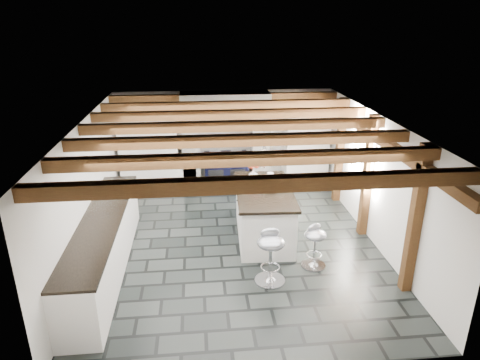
{
  "coord_description": "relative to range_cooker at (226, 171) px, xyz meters",
  "views": [
    {
      "loc": [
        -0.64,
        -6.81,
        3.9
      ],
      "look_at": [
        0.1,
        0.4,
        1.1
      ],
      "focal_mm": 32.0,
      "sensor_mm": 36.0,
      "label": 1
    }
  ],
  "objects": [
    {
      "name": "ground",
      "position": [
        0.0,
        -2.68,
        -0.47
      ],
      "size": [
        6.0,
        6.0,
        0.0
      ],
      "primitive_type": "plane",
      "color": "black",
      "rests_on": "ground"
    },
    {
      "name": "bar_stool_far",
      "position": [
        0.41,
        -3.87,
        0.08
      ],
      "size": [
        0.48,
        0.48,
        0.88
      ],
      "rotation": [
        0.0,
        0.0,
        0.07
      ],
      "color": "silver",
      "rests_on": "ground"
    },
    {
      "name": "room_shell",
      "position": [
        -0.61,
        -1.26,
        0.6
      ],
      "size": [
        6.0,
        6.03,
        6.0
      ],
      "color": "silver",
      "rests_on": "ground"
    },
    {
      "name": "range_cooker",
      "position": [
        0.0,
        0.0,
        0.0
      ],
      "size": [
        1.0,
        0.63,
        0.99
      ],
      "color": "black",
      "rests_on": "ground"
    },
    {
      "name": "kitchen_island",
      "position": [
        0.53,
        -2.41,
        0.02
      ],
      "size": [
        1.1,
        1.98,
        1.27
      ],
      "rotation": [
        0.0,
        0.0,
        -0.05
      ],
      "color": "white",
      "rests_on": "ground"
    },
    {
      "name": "bar_stool_near",
      "position": [
        1.19,
        -3.52,
        -0.0
      ],
      "size": [
        0.48,
        0.48,
        0.75
      ],
      "rotation": [
        0.0,
        0.0,
        0.41
      ],
      "color": "silver",
      "rests_on": "ground"
    }
  ]
}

